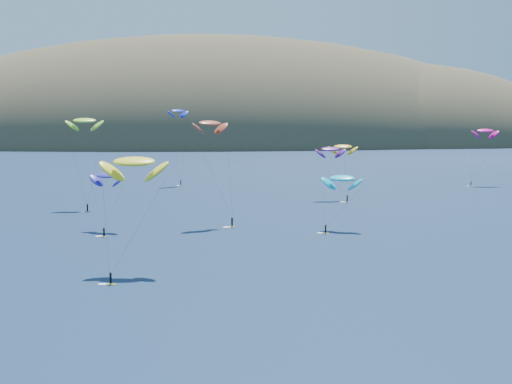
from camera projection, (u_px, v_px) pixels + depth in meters
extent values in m
plane|color=black|center=(219.00, 384.00, 65.62)|extent=(2800.00, 2800.00, 0.00)
ellipsoid|color=#3D3526|center=(212.00, 157.00, 622.92)|extent=(600.00, 300.00, 210.00)
ellipsoid|color=#3D3526|center=(31.00, 150.00, 636.26)|extent=(340.00, 240.00, 120.00)
ellipsoid|color=#3D3526|center=(397.00, 154.00, 618.54)|extent=(320.00, 220.00, 156.00)
ellipsoid|color=#3D3526|center=(508.00, 146.00, 669.45)|extent=(240.00, 180.00, 84.00)
cube|color=gold|center=(111.00, 284.00, 103.83)|extent=(1.48, 0.63, 0.08)
cylinder|color=black|center=(111.00, 278.00, 103.73)|extent=(0.34, 0.34, 1.54)
sphere|color=#8C6047|center=(110.00, 272.00, 103.64)|extent=(0.26, 0.26, 0.26)
ellipsoid|color=yellow|center=(134.00, 161.00, 112.06)|extent=(10.88, 6.27, 5.74)
cube|color=gold|center=(88.00, 212.00, 181.42)|extent=(1.68, 0.63, 0.09)
cylinder|color=black|center=(87.00, 208.00, 181.31)|extent=(0.38, 0.38, 1.75)
sphere|color=#8C6047|center=(87.00, 204.00, 181.20)|extent=(0.29, 0.29, 0.29)
ellipsoid|color=#8FD32A|center=(85.00, 120.00, 188.03)|extent=(9.67, 5.22, 5.18)
cube|color=gold|center=(181.00, 185.00, 249.33)|extent=(1.42, 1.24, 0.08)
cylinder|color=black|center=(181.00, 183.00, 249.23)|extent=(0.34, 0.34, 1.57)
sphere|color=#8C6047|center=(181.00, 180.00, 249.13)|extent=(0.26, 0.26, 0.26)
ellipsoid|color=#142BBD|center=(178.00, 111.00, 250.16)|extent=(8.87, 8.12, 4.61)
cube|color=gold|center=(326.00, 233.00, 148.33)|extent=(1.48, 1.07, 0.08)
cylinder|color=black|center=(326.00, 229.00, 148.23)|extent=(0.34, 0.34, 1.56)
sphere|color=#8C6047|center=(326.00, 225.00, 148.13)|extent=(0.26, 0.26, 0.26)
ellipsoid|color=#00B7D5|center=(342.00, 178.00, 152.76)|extent=(9.36, 7.56, 4.74)
cube|color=gold|center=(347.00, 202.00, 201.63)|extent=(1.61, 0.54, 0.09)
cylinder|color=black|center=(347.00, 198.00, 201.52)|extent=(0.37, 0.37, 1.70)
sphere|color=#8C6047|center=(347.00, 195.00, 201.42)|extent=(0.29, 0.29, 0.29)
ellipsoid|color=#5B1480|center=(330.00, 149.00, 206.68)|extent=(8.76, 4.41, 4.78)
cube|color=gold|center=(471.00, 186.00, 246.70)|extent=(1.30, 0.42, 0.07)
cylinder|color=black|center=(471.00, 184.00, 246.61)|extent=(0.30, 0.30, 1.38)
sphere|color=#8C6047|center=(471.00, 181.00, 246.53)|extent=(0.23, 0.23, 0.23)
ellipsoid|color=#DB0087|center=(485.00, 131.00, 248.84)|extent=(9.29, 4.56, 5.11)
cube|color=gold|center=(232.00, 227.00, 157.21)|extent=(1.69, 1.21, 0.09)
cylinder|color=black|center=(232.00, 222.00, 157.09)|extent=(0.39, 0.39, 1.77)
sphere|color=#8C6047|center=(232.00, 217.00, 156.98)|extent=(0.30, 0.30, 0.30)
ellipsoid|color=#A63C23|center=(210.00, 123.00, 158.36)|extent=(9.25, 7.41, 4.69)
cube|color=gold|center=(104.00, 237.00, 144.38)|extent=(1.53, 1.07, 0.08)
cylinder|color=black|center=(104.00, 232.00, 144.28)|extent=(0.35, 0.35, 1.60)
sphere|color=#8C6047|center=(104.00, 228.00, 144.18)|extent=(0.27, 0.27, 0.27)
ellipsoid|color=#2B249F|center=(107.00, 175.00, 152.13)|extent=(8.89, 7.02, 4.50)
cube|color=gold|center=(342.00, 181.00, 265.12)|extent=(1.60, 0.78, 0.08)
cylinder|color=black|center=(342.00, 178.00, 265.01)|extent=(0.36, 0.36, 1.64)
sphere|color=#8C6047|center=(342.00, 176.00, 264.91)|extent=(0.28, 0.28, 0.28)
ellipsoid|color=gold|center=(343.00, 147.00, 271.91)|extent=(11.51, 7.23, 5.95)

